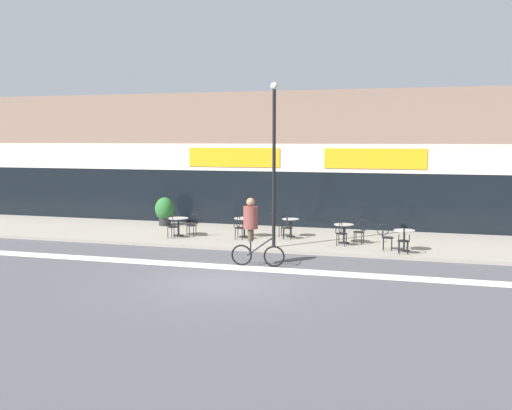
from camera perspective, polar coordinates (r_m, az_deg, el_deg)
name	(u,v)px	position (r m, az deg, el deg)	size (l,w,h in m)	color
ground_plane	(227,282)	(16.64, -2.81, -7.38)	(120.00, 120.00, 0.00)	#4C4C51
sidewalk_slab	(287,238)	(23.46, 2.96, -3.20)	(40.00, 5.50, 0.12)	gray
storefront_facade	(311,160)	(27.77, 5.23, 4.33)	(40.00, 4.06, 6.00)	#7F6656
bike_lane_stripe	(247,268)	(18.39, -0.88, -6.04)	(36.00, 0.70, 0.01)	silver
bistro_table_0	(178,223)	(23.83, -7.40, -1.69)	(0.80, 0.80, 0.71)	black
bistro_table_1	(244,223)	(23.34, -1.13, -1.75)	(0.78, 0.78, 0.75)	black
bistro_table_2	(291,224)	(23.42, 3.32, -1.82)	(0.66, 0.66, 0.71)	black
bistro_table_3	(344,230)	(22.21, 8.37, -2.33)	(0.72, 0.72, 0.70)	black
bistro_table_4	(404,236)	(21.07, 13.93, -2.88)	(0.72, 0.72, 0.72)	black
cafe_chair_0_near	(172,225)	(23.27, -8.03, -1.89)	(0.45, 0.60, 0.90)	black
cafe_chair_0_side	(193,223)	(23.59, -6.00, -1.75)	(0.58, 0.42, 0.90)	black
cafe_chair_1_near	(239,226)	(22.76, -1.60, -2.02)	(0.42, 0.58, 0.90)	black
cafe_chair_2_near	(287,226)	(22.81, 2.99, -2.01)	(0.45, 0.60, 0.90)	black
cafe_chair_2_side	(275,223)	(23.57, 1.84, -1.73)	(0.59, 0.44, 0.90)	black
cafe_chair_3_near	(341,232)	(21.60, 8.12, -2.53)	(0.44, 0.60, 0.90)	black
cafe_chair_3_side	(361,230)	(22.13, 9.97, -2.35)	(0.60, 0.45, 0.90)	black
cafe_chair_4_near	(404,239)	(20.45, 13.89, -3.15)	(0.45, 0.60, 0.90)	black
cafe_chair_4_side	(385,235)	(21.10, 12.23, -2.82)	(0.58, 0.41, 0.90)	black
planter_pot	(165,210)	(26.75, -8.69, -0.51)	(0.85, 0.85, 1.25)	#232326
lamp_post	(274,154)	(20.91, 1.73, 4.86)	(0.26, 0.26, 5.75)	black
cyclist_0	(252,226)	(18.49, -0.37, -2.00)	(1.69, 0.54, 2.13)	black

